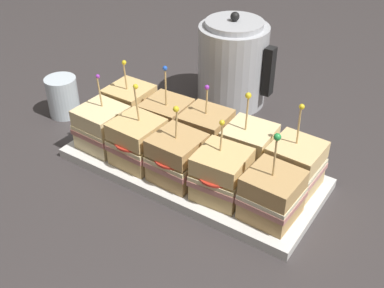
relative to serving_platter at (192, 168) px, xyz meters
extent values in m
plane|color=#383333|center=(0.00, 0.00, -0.01)|extent=(6.00, 6.00, 0.00)
cube|color=silver|center=(0.00, 0.00, 0.00)|extent=(0.49, 0.21, 0.01)
cube|color=silver|center=(0.00, 0.00, 0.01)|extent=(0.49, 0.21, 0.01)
cube|color=beige|center=(-0.18, -0.04, 0.03)|extent=(0.09, 0.09, 0.03)
cube|color=#B26B60|center=(-0.18, -0.04, 0.05)|extent=(0.09, 0.09, 0.01)
cube|color=beige|center=(-0.18, -0.04, 0.06)|extent=(0.09, 0.09, 0.01)
cube|color=beige|center=(-0.18, -0.04, 0.08)|extent=(0.09, 0.09, 0.03)
cylinder|color=tan|center=(-0.18, -0.04, 0.12)|extent=(0.00, 0.01, 0.08)
sphere|color=purple|center=(-0.18, -0.04, 0.16)|extent=(0.01, 0.01, 0.01)
cube|color=tan|center=(-0.09, -0.05, 0.03)|extent=(0.09, 0.09, 0.03)
cube|color=#B26B60|center=(-0.09, -0.05, 0.05)|extent=(0.09, 0.09, 0.01)
cube|color=beige|center=(-0.09, -0.05, 0.06)|extent=(0.09, 0.09, 0.01)
cylinder|color=red|center=(-0.09, -0.06, 0.06)|extent=(0.07, 0.07, 0.00)
cube|color=#E0B771|center=(-0.09, -0.05, 0.08)|extent=(0.09, 0.09, 0.03)
cylinder|color=tan|center=(-0.09, -0.04, 0.13)|extent=(0.00, 0.01, 0.08)
sphere|color=yellow|center=(-0.09, -0.04, 0.17)|extent=(0.01, 0.01, 0.01)
cube|color=tan|center=(0.00, -0.05, 0.03)|extent=(0.09, 0.09, 0.03)
cube|color=tan|center=(0.00, -0.05, 0.05)|extent=(0.09, 0.09, 0.01)
cube|color=beige|center=(0.00, -0.05, 0.06)|extent=(0.09, 0.09, 0.01)
cylinder|color=red|center=(0.00, -0.06, 0.06)|extent=(0.06, 0.06, 0.00)
cube|color=tan|center=(0.00, -0.05, 0.08)|extent=(0.09, 0.09, 0.03)
cylinder|color=tan|center=(0.00, -0.05, 0.12)|extent=(0.00, 0.01, 0.07)
sphere|color=yellow|center=(0.00, -0.05, 0.15)|extent=(0.01, 0.01, 0.01)
cube|color=tan|center=(0.09, -0.05, 0.03)|extent=(0.09, 0.09, 0.03)
cube|color=tan|center=(0.09, -0.05, 0.05)|extent=(0.09, 0.09, 0.01)
cube|color=beige|center=(0.09, -0.05, 0.06)|extent=(0.09, 0.09, 0.01)
cylinder|color=red|center=(0.09, -0.06, 0.06)|extent=(0.07, 0.07, 0.00)
cube|color=#E0B771|center=(0.09, -0.05, 0.08)|extent=(0.09, 0.09, 0.03)
cylinder|color=tan|center=(0.08, -0.04, 0.12)|extent=(0.00, 0.01, 0.07)
sphere|color=yellow|center=(0.08, -0.04, 0.15)|extent=(0.01, 0.01, 0.01)
cube|color=tan|center=(0.18, -0.04, 0.03)|extent=(0.09, 0.09, 0.03)
cube|color=tan|center=(0.18, -0.04, 0.05)|extent=(0.09, 0.09, 0.01)
cube|color=beige|center=(0.18, -0.04, 0.06)|extent=(0.09, 0.09, 0.01)
cube|color=tan|center=(0.18, -0.04, 0.08)|extent=(0.09, 0.09, 0.03)
cylinder|color=tan|center=(0.18, -0.05, 0.12)|extent=(0.00, 0.01, 0.08)
sphere|color=green|center=(0.18, -0.05, 0.17)|extent=(0.01, 0.01, 0.01)
cube|color=tan|center=(-0.18, 0.05, 0.03)|extent=(0.08, 0.08, 0.03)
cube|color=#B26B60|center=(-0.18, 0.05, 0.05)|extent=(0.09, 0.09, 0.01)
cube|color=beige|center=(-0.18, 0.05, 0.06)|extent=(0.09, 0.09, 0.01)
cylinder|color=red|center=(-0.18, 0.03, 0.06)|extent=(0.06, 0.06, 0.00)
cube|color=#E0B771|center=(-0.18, 0.05, 0.08)|extent=(0.08, 0.08, 0.03)
cylinder|color=tan|center=(-0.18, 0.04, 0.12)|extent=(0.00, 0.01, 0.07)
sphere|color=yellow|center=(-0.18, 0.04, 0.16)|extent=(0.01, 0.01, 0.01)
cube|color=tan|center=(-0.09, 0.05, 0.03)|extent=(0.09, 0.09, 0.03)
cube|color=tan|center=(-0.09, 0.05, 0.05)|extent=(0.09, 0.09, 0.01)
cube|color=beige|center=(-0.09, 0.05, 0.06)|extent=(0.09, 0.09, 0.01)
cube|color=tan|center=(-0.09, 0.05, 0.08)|extent=(0.09, 0.09, 0.03)
cylinder|color=tan|center=(-0.08, 0.04, 0.13)|extent=(0.00, 0.00, 0.09)
sphere|color=blue|center=(-0.08, 0.04, 0.17)|extent=(0.01, 0.01, 0.01)
cube|color=tan|center=(0.00, 0.05, 0.03)|extent=(0.09, 0.09, 0.03)
cube|color=tan|center=(0.00, 0.05, 0.05)|extent=(0.09, 0.09, 0.01)
cube|color=beige|center=(0.00, 0.05, 0.06)|extent=(0.09, 0.09, 0.01)
cylinder|color=red|center=(0.00, 0.03, 0.06)|extent=(0.05, 0.05, 0.00)
cube|color=tan|center=(0.00, 0.05, 0.08)|extent=(0.09, 0.09, 0.03)
cylinder|color=tan|center=(0.00, 0.05, 0.12)|extent=(0.00, 0.01, 0.07)
sphere|color=purple|center=(0.00, 0.05, 0.15)|extent=(0.01, 0.01, 0.01)
cube|color=beige|center=(0.09, 0.05, 0.03)|extent=(0.09, 0.09, 0.03)
cube|color=tan|center=(0.09, 0.05, 0.05)|extent=(0.09, 0.09, 0.01)
cube|color=beige|center=(0.09, 0.05, 0.06)|extent=(0.09, 0.09, 0.01)
cylinder|color=red|center=(0.09, 0.03, 0.06)|extent=(0.05, 0.05, 0.00)
cube|color=beige|center=(0.09, 0.05, 0.08)|extent=(0.09, 0.09, 0.03)
cylinder|color=tan|center=(0.09, 0.04, 0.13)|extent=(0.00, 0.01, 0.08)
sphere|color=yellow|center=(0.09, 0.04, 0.17)|extent=(0.01, 0.01, 0.01)
cube|color=#DBB77A|center=(0.18, 0.05, 0.03)|extent=(0.09, 0.09, 0.03)
cube|color=tan|center=(0.18, 0.05, 0.05)|extent=(0.09, 0.09, 0.01)
cube|color=beige|center=(0.18, 0.05, 0.06)|extent=(0.09, 0.09, 0.01)
cylinder|color=red|center=(0.18, 0.03, 0.06)|extent=(0.05, 0.05, 0.00)
cube|color=#E8C281|center=(0.18, 0.05, 0.08)|extent=(0.09, 0.09, 0.03)
cylinder|color=tan|center=(0.18, 0.05, 0.13)|extent=(0.00, 0.01, 0.08)
sphere|color=yellow|center=(0.18, 0.05, 0.17)|extent=(0.01, 0.01, 0.01)
cylinder|color=#B7BABF|center=(-0.07, 0.28, 0.08)|extent=(0.16, 0.16, 0.18)
cylinder|color=#B7BABF|center=(-0.07, 0.28, 0.18)|extent=(0.13, 0.13, 0.01)
sphere|color=black|center=(-0.07, 0.28, 0.20)|extent=(0.02, 0.02, 0.02)
cube|color=black|center=(0.02, 0.28, 0.09)|extent=(0.02, 0.02, 0.11)
cylinder|color=silver|center=(-0.36, 0.02, 0.04)|extent=(0.07, 0.07, 0.09)
camera|label=1|loc=(0.40, -0.61, 0.56)|focal=45.00mm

